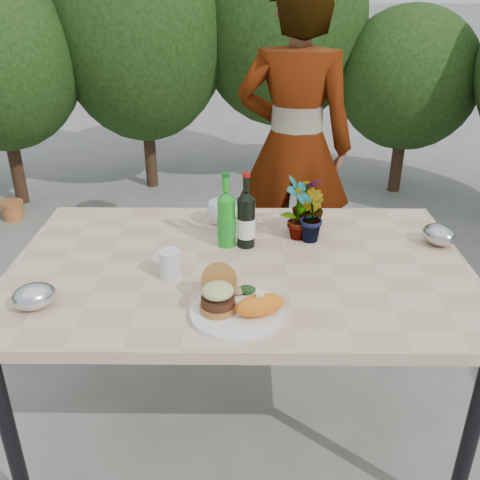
{
  "coord_description": "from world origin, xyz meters",
  "views": [
    {
      "loc": [
        0.01,
        -1.64,
        1.65
      ],
      "look_at": [
        0.0,
        -0.08,
        0.88
      ],
      "focal_mm": 40.0,
      "sensor_mm": 36.0,
      "label": 1
    }
  ],
  "objects_px": {
    "patio_table": "(240,277)",
    "dinner_plate": "(237,312)",
    "person": "(294,147)",
    "wine_bottle": "(246,220)"
  },
  "relations": [
    {
      "from": "dinner_plate",
      "to": "wine_bottle",
      "type": "relative_size",
      "value": 0.99
    },
    {
      "from": "dinner_plate",
      "to": "person",
      "type": "relative_size",
      "value": 0.17
    },
    {
      "from": "dinner_plate",
      "to": "person",
      "type": "bearing_deg",
      "value": 78.72
    },
    {
      "from": "dinner_plate",
      "to": "wine_bottle",
      "type": "height_order",
      "value": "wine_bottle"
    },
    {
      "from": "wine_bottle",
      "to": "dinner_plate",
      "type": "bearing_deg",
      "value": -82.98
    },
    {
      "from": "patio_table",
      "to": "dinner_plate",
      "type": "bearing_deg",
      "value": -91.39
    },
    {
      "from": "patio_table",
      "to": "person",
      "type": "height_order",
      "value": "person"
    },
    {
      "from": "patio_table",
      "to": "person",
      "type": "bearing_deg",
      "value": 75.97
    },
    {
      "from": "dinner_plate",
      "to": "person",
      "type": "distance_m",
      "value": 1.45
    },
    {
      "from": "patio_table",
      "to": "dinner_plate",
      "type": "xyz_separation_m",
      "value": [
        -0.01,
        -0.32,
        0.06
      ]
    }
  ]
}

